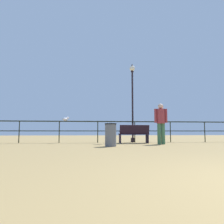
{
  "coord_description": "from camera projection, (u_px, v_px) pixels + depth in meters",
  "views": [
    {
      "loc": [
        -2.34,
        -1.52,
        0.55
      ],
      "look_at": [
        -1.23,
        8.57,
        1.5
      ],
      "focal_mm": 33.62,
      "sensor_mm": 36.0,
      "label": 1
    }
  ],
  "objects": [
    {
      "name": "pier_railing",
      "position": [
        135.0,
        127.0,
        10.75
      ],
      "size": [
        22.81,
        0.05,
        1.08
      ],
      "color": "black",
      "rests_on": "ground_plane"
    },
    {
      "name": "lamppost_center",
      "position": [
        132.0,
        95.0,
        11.18
      ],
      "size": [
        0.29,
        0.29,
        4.2
      ],
      "color": "black",
      "rests_on": "ground_plane"
    },
    {
      "name": "bench_near_left",
      "position": [
        134.0,
        133.0,
        9.89
      ],
      "size": [
        1.42,
        0.61,
        0.86
      ],
      "color": "black",
      "rests_on": "ground_plane"
    },
    {
      "name": "person_by_bench",
      "position": [
        161.0,
        121.0,
        9.21
      ],
      "size": [
        0.57,
        0.34,
        1.78
      ],
      "color": "#3D6B45",
      "rests_on": "ground_plane"
    },
    {
      "name": "trash_bin",
      "position": [
        111.0,
        135.0,
        7.79
      ],
      "size": [
        0.44,
        0.44,
        0.86
      ],
      "color": "slate",
      "rests_on": "ground_plane"
    },
    {
      "name": "seagull_on_rail",
      "position": [
        66.0,
        119.0,
        10.43
      ],
      "size": [
        0.36,
        0.35,
        0.21
      ],
      "color": "silver",
      "rests_on": "pier_railing"
    }
  ]
}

